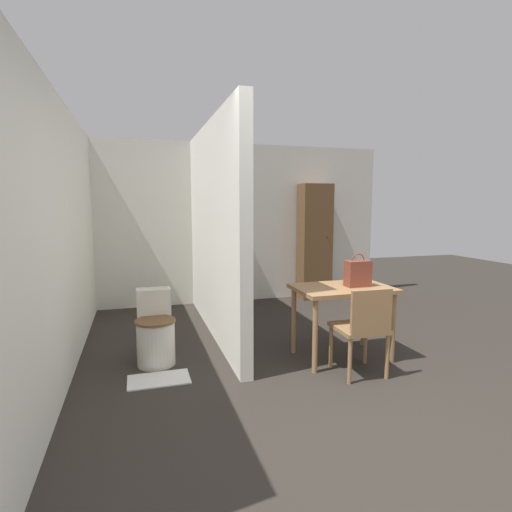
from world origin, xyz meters
The scene contains 10 objects.
ground_plane centered at (0.00, 0.00, 0.00)m, with size 16.00×16.00×0.00m, color #2D2823.
wall_back centered at (0.00, 4.13, 1.25)m, with size 5.09×0.12×2.50m.
wall_left centered at (-2.11, 2.03, 1.25)m, with size 0.12×5.07×2.50m.
partition_wall centered at (-0.56, 2.59, 1.25)m, with size 0.12×2.95×2.50m.
dining_table centered at (0.51, 1.38, 0.64)m, with size 0.95×0.64×0.74m.
wooden_chair centered at (0.48, 0.93, 0.46)m, with size 0.44×0.44×0.83m.
toilet centered at (-1.30, 1.80, 0.30)m, with size 0.39×0.54×0.70m.
handbag centered at (0.66, 1.36, 0.87)m, with size 0.24×0.14×0.33m.
wooden_cabinet centered at (1.38, 3.88, 0.94)m, with size 0.51×0.35×1.89m.
bath_mat centered at (-1.30, 1.37, 0.01)m, with size 0.54×0.32×0.01m.
Camera 1 is at (-1.45, -2.12, 1.55)m, focal length 28.00 mm.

